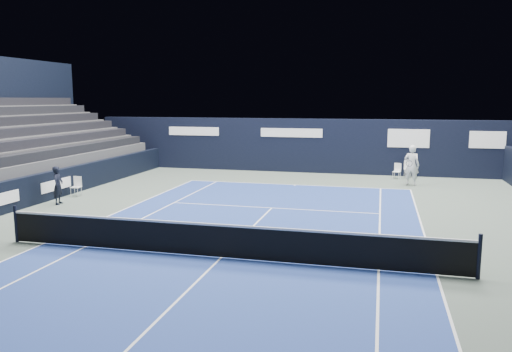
{
  "coord_description": "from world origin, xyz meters",
  "views": [
    {
      "loc": [
        4.05,
        -12.26,
        4.22
      ],
      "look_at": [
        -0.56,
        6.08,
        1.3
      ],
      "focal_mm": 35.0,
      "sensor_mm": 36.0,
      "label": 1
    }
  ],
  "objects": [
    {
      "name": "court_surface",
      "position": [
        0.0,
        0.0,
        0.0
      ],
      "size": [
        10.97,
        23.77,
        0.01
      ],
      "primitive_type": "cube",
      "color": "navy",
      "rests_on": "ground"
    },
    {
      "name": "line_judge_chair",
      "position": [
        -8.86,
        6.76,
        0.49
      ],
      "size": [
        0.4,
        0.39,
        0.87
      ],
      "rotation": [
        0.0,
        0.0,
        0.06
      ],
      "color": "silver",
      "rests_on": "ground"
    },
    {
      "name": "court_markings",
      "position": [
        0.0,
        0.0,
        0.01
      ],
      "size": [
        11.03,
        23.83,
        0.0
      ],
      "color": "white",
      "rests_on": "court_surface"
    },
    {
      "name": "folding_chair_back_a",
      "position": [
        4.96,
        15.23,
        0.55
      ],
      "size": [
        0.46,
        0.47,
        0.83
      ],
      "rotation": [
        0.0,
        0.0,
        -0.3
      ],
      "color": "white",
      "rests_on": "ground"
    },
    {
      "name": "tennis_player",
      "position": [
        5.56,
        13.21,
        1.0
      ],
      "size": [
        0.83,
        0.94,
        2.0
      ],
      "color": "silver",
      "rests_on": "ground"
    },
    {
      "name": "back_sponsor_wall",
      "position": [
        0.01,
        16.5,
        1.55
      ],
      "size": [
        26.0,
        0.63,
        3.1
      ],
      "color": "black",
      "rests_on": "ground"
    },
    {
      "name": "side_barrier_left",
      "position": [
        -9.5,
        5.97,
        0.6
      ],
      "size": [
        0.33,
        22.0,
        1.2
      ],
      "color": "black",
      "rests_on": "ground"
    },
    {
      "name": "line_judge",
      "position": [
        -8.56,
        5.05,
        0.77
      ],
      "size": [
        0.49,
        0.63,
        1.55
      ],
      "primitive_type": "imported",
      "rotation": [
        0.0,
        0.0,
        1.8
      ],
      "color": "black",
      "rests_on": "ground"
    },
    {
      "name": "folding_chair_back_b",
      "position": [
        5.54,
        15.76,
        0.54
      ],
      "size": [
        0.47,
        0.46,
        0.96
      ],
      "rotation": [
        0.0,
        0.0,
        0.14
      ],
      "color": "white",
      "rests_on": "ground"
    },
    {
      "name": "ground",
      "position": [
        0.0,
        2.0,
        0.0
      ],
      "size": [
        48.0,
        48.0,
        0.0
      ],
      "primitive_type": "plane",
      "color": "#4C5B51",
      "rests_on": "ground"
    },
    {
      "name": "tennis_net",
      "position": [
        0.0,
        0.0,
        0.51
      ],
      "size": [
        12.9,
        0.1,
        1.1
      ],
      "color": "black",
      "rests_on": "ground"
    }
  ]
}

